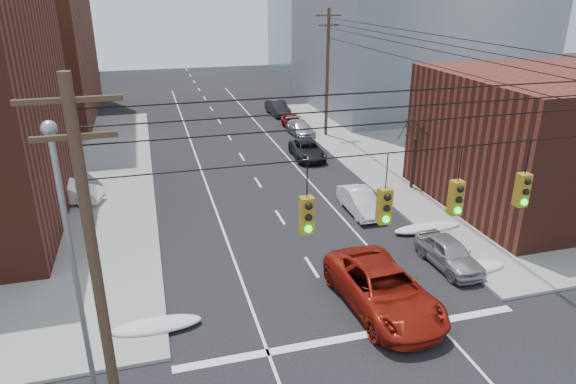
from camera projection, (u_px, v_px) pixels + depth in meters
sidewalk_ne at (551, 141)px, 44.93m from camera, size 40.00×40.00×0.15m
building_storefront at (572, 138)px, 31.39m from camera, size 16.00×12.00×8.00m
utility_pole_left at (99, 288)px, 12.49m from camera, size 2.20×0.28×11.00m
utility_pole_far at (327, 71)px, 44.44m from camera, size 2.20×0.28×11.00m
traffic_signals at (421, 200)px, 14.09m from camera, size 17.00×0.42×2.02m
street_light at (70, 247)px, 15.01m from camera, size 0.44×0.44×9.32m
bare_tree at (414, 156)px, 33.49m from camera, size 2.09×2.20×4.93m
snow_nw at (157, 325)px, 20.20m from camera, size 3.50×1.08×0.42m
snow_ne at (476, 268)px, 24.34m from camera, size 3.00×1.08×0.42m
snow_east_far at (428, 228)px, 28.36m from camera, size 4.00×1.08×0.42m
red_pickup at (383, 289)px, 21.34m from camera, size 3.44×6.79×1.84m
parked_car_a at (449, 253)px, 24.66m from camera, size 1.85×4.23×1.42m
parked_car_b at (360, 201)px, 30.60m from camera, size 1.52×4.27×1.40m
parked_car_c at (307, 150)px, 40.36m from camera, size 2.46×4.90×1.33m
parked_car_d at (301, 128)px, 46.68m from camera, size 1.92×4.47×1.28m
parked_car_e at (293, 122)px, 48.81m from camera, size 1.65×3.95×1.34m
parked_car_f at (278, 108)px, 54.07m from camera, size 1.85×4.64×1.50m
lot_car_a at (65, 192)px, 31.54m from camera, size 4.64×2.70×1.45m
lot_car_b at (25, 163)px, 36.81m from camera, size 5.64×3.43×1.46m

